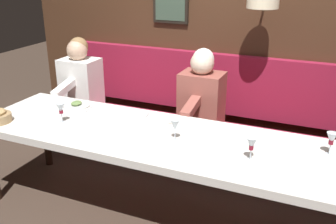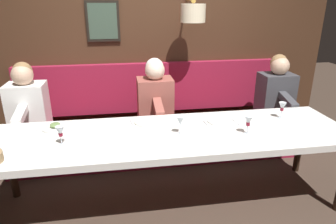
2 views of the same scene
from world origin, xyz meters
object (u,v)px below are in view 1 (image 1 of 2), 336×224
at_px(wine_glass_2, 331,139).
at_px(wine_glass_3, 175,126).
at_px(diner_middle, 80,77).
at_px(wine_glass_1, 61,109).
at_px(diner_near, 202,93).
at_px(dining_table, 168,143).
at_px(wine_glass_0, 251,145).

distance_m(wine_glass_2, wine_glass_3, 1.08).
relative_size(diner_middle, wine_glass_2, 4.82).
height_order(wine_glass_2, wine_glass_3, same).
relative_size(wine_glass_2, wine_glass_3, 1.00).
xyz_separation_m(wine_glass_1, wine_glass_3, (0.05, -0.99, 0.00)).
xyz_separation_m(diner_middle, wine_glass_1, (-0.97, -0.51, 0.04)).
xyz_separation_m(diner_near, wine_glass_3, (-0.92, -0.11, 0.04)).
height_order(dining_table, diner_near, diner_near).
height_order(wine_glass_0, wine_glass_3, same).
height_order(wine_glass_0, wine_glass_1, same).
bearing_deg(wine_glass_2, dining_table, 98.85).
bearing_deg(wine_glass_1, diner_near, -42.18).
distance_m(dining_table, wine_glass_0, 0.69).
relative_size(dining_table, wine_glass_1, 19.66).
height_order(dining_table, wine_glass_3, wine_glass_3).
distance_m(dining_table, wine_glass_1, 0.94).
height_order(diner_middle, wine_glass_0, diner_middle).
bearing_deg(dining_table, wine_glass_0, -100.68).
height_order(wine_glass_1, wine_glass_3, same).
relative_size(diner_middle, wine_glass_1, 4.82).
relative_size(wine_glass_0, wine_glass_2, 1.00).
height_order(diner_middle, wine_glass_2, diner_middle).
xyz_separation_m(dining_table, wine_glass_1, (-0.09, 0.92, 0.17)).
distance_m(diner_near, wine_glass_2, 1.37).
bearing_deg(dining_table, wine_glass_2, -81.15).
xyz_separation_m(diner_middle, wine_glass_3, (-0.92, -1.50, 0.04)).
xyz_separation_m(diner_middle, wine_glass_2, (-0.71, -2.56, 0.04)).
relative_size(diner_near, wine_glass_2, 4.82).
bearing_deg(wine_glass_0, diner_near, 34.57).
relative_size(wine_glass_1, wine_glass_2, 1.00).
distance_m(diner_middle, wine_glass_2, 2.66).
xyz_separation_m(dining_table, wine_glass_2, (0.18, -1.13, 0.17)).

